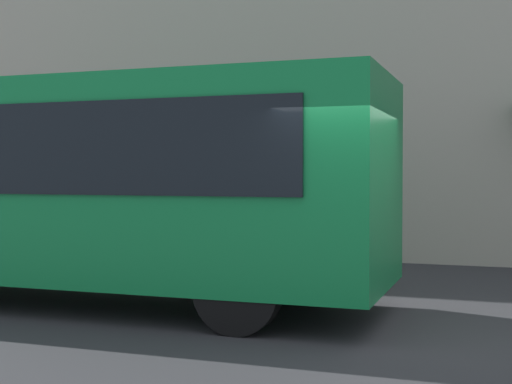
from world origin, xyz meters
TOP-DOWN VIEW (x-y plane):
  - ground_plane at (0.00, 0.00)m, footprint 60.00×60.00m
  - red_bus at (4.73, -0.51)m, footprint 9.05×2.54m

SIDE VIEW (x-z plane):
  - ground_plane at x=0.00m, z-range 0.00..0.00m
  - red_bus at x=4.73m, z-range 0.14..3.22m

